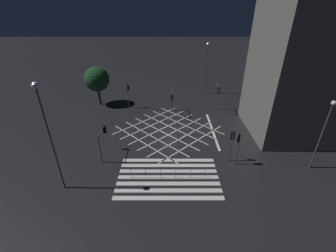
# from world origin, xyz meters

# --- Properties ---
(ground_plane) EXTENTS (200.00, 200.00, 0.00)m
(ground_plane) POSITION_xyz_m (0.00, 0.00, 0.00)
(ground_plane) COLOR black
(road_markings) EXTENTS (14.69, 19.60, 0.01)m
(road_markings) POSITION_xyz_m (0.30, -5.56, 0.00)
(road_markings) COLOR silver
(road_markings) RESTS_ON ground_plane
(traffic_light_sw_cross) EXTENTS (0.36, 2.69, 3.28)m
(traffic_light_sw_cross) POSITION_xyz_m (-7.03, -5.48, 2.41)
(traffic_light_sw_cross) COLOR #424244
(traffic_light_sw_cross) RESTS_ON ground_plane
(traffic_light_se_cross) EXTENTS (0.36, 0.39, 3.58)m
(traffic_light_se_cross) POSITION_xyz_m (6.56, -6.57, 2.56)
(traffic_light_se_cross) COLOR #424244
(traffic_light_se_cross) RESTS_ON ground_plane
(traffic_light_se_main) EXTENTS (0.39, 0.36, 3.72)m
(traffic_light_se_main) POSITION_xyz_m (6.97, -7.26, 2.66)
(traffic_light_se_main) COLOR #424244
(traffic_light_se_main) RESTS_ON ground_plane
(traffic_light_ne_cross) EXTENTS (0.36, 2.14, 4.50)m
(traffic_light_ne_cross) POSITION_xyz_m (7.37, 5.63, 3.28)
(traffic_light_ne_cross) COLOR #424244
(traffic_light_ne_cross) RESTS_ON ground_plane
(traffic_light_nw_main) EXTENTS (0.39, 0.36, 3.86)m
(traffic_light_nw_main) POSITION_xyz_m (-6.31, 7.51, 2.76)
(traffic_light_nw_main) COLOR #424244
(traffic_light_nw_main) RESTS_ON ground_plane
(traffic_light_median_north) EXTENTS (0.36, 2.94, 3.71)m
(traffic_light_median_north) POSITION_xyz_m (0.53, 4.96, 2.75)
(traffic_light_median_north) COLOR #424244
(traffic_light_median_north) RESTS_ON ground_plane
(street_lamp_east) EXTENTS (0.51, 0.51, 10.00)m
(street_lamp_east) POSITION_xyz_m (-9.50, -10.74, 6.82)
(street_lamp_east) COLOR #424244
(street_lamp_east) RESTS_ON ground_plane
(street_lamp_west) EXTENTS (0.56, 0.56, 9.14)m
(street_lamp_west) POSITION_xyz_m (6.83, 14.22, 6.64)
(street_lamp_west) COLOR #424244
(street_lamp_west) RESTS_ON ground_plane
(street_lamp_far) EXTENTS (0.45, 0.45, 7.39)m
(street_lamp_far) POSITION_xyz_m (14.59, -7.83, 4.96)
(street_lamp_far) COLOR #424244
(street_lamp_far) RESTS_ON ground_plane
(street_tree_near) EXTENTS (3.94, 3.94, 6.27)m
(street_tree_near) POSITION_xyz_m (-11.43, 8.99, 4.28)
(street_tree_near) COLOR #38281C
(street_tree_near) RESTS_ON ground_plane
(pedestrian_railing) EXTENTS (7.23, 0.06, 1.05)m
(pedestrian_railing) POSITION_xyz_m (-0.01, -9.39, 0.67)
(pedestrian_railing) COLOR #9EA0A5
(pedestrian_railing) RESTS_ON ground_plane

